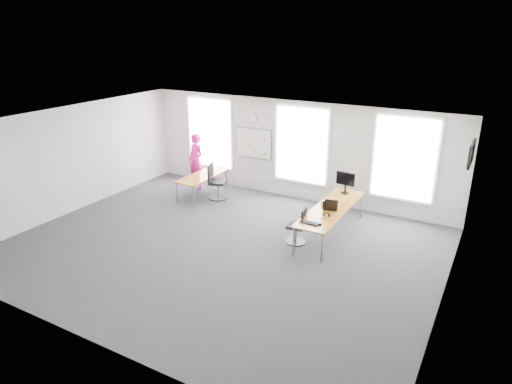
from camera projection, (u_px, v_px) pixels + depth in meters
The scene contains 24 objects.
floor at pixel (221, 247), 11.05m from camera, with size 10.00×10.00×0.00m, color #26262C.
ceiling at pixel (218, 125), 10.01m from camera, with size 10.00×10.00×0.00m, color white.
wall_back at pixel (293, 150), 13.80m from camera, with size 10.00×10.00×0.00m, color silver.
wall_front at pixel (81, 264), 7.25m from camera, with size 10.00×10.00×0.00m, color silver.
wall_left at pixel (71, 160), 12.82m from camera, with size 10.00×10.00×0.00m, color silver.
wall_right at pixel (451, 235), 8.24m from camera, with size 10.00×10.00×0.00m, color silver.
window_left at pixel (210, 133), 15.08m from camera, with size 1.60×0.06×2.20m, color white.
window_mid at pixel (302, 145), 13.57m from camera, with size 1.60×0.06×2.20m, color white.
window_right at pixel (404, 159), 12.19m from camera, with size 1.60×0.06×2.20m, color white.
desk_right at pixel (331, 209), 11.48m from camera, with size 0.82×3.06×0.75m.
desk_left at pixel (202, 177), 14.14m from camera, with size 0.75×1.86×0.68m.
chair_right at pixel (298, 228), 11.15m from camera, with size 0.49×0.49×0.92m.
chair_left at pixel (216, 184), 14.01m from camera, with size 0.62×0.62×1.09m.
person at pixel (196, 161), 14.77m from camera, with size 0.66×0.44×1.82m, color #DD1995.
whiteboard at pixel (253, 143), 14.38m from camera, with size 1.20×0.03×0.90m, color white.
wall_clock at pixel (253, 118), 14.10m from camera, with size 0.30×0.30×0.04m, color gray.
tv at pixel (472, 154), 10.44m from camera, with size 0.06×0.90×0.55m, color black.
keyboard at pixel (310, 223), 10.57m from camera, with size 0.47×0.17×0.02m, color black.
mouse at pixel (321, 224), 10.47m from camera, with size 0.08×0.12×0.05m, color black.
lens_cap at pixel (322, 219), 10.81m from camera, with size 0.07×0.07×0.01m, color black.
headphones at pixel (326, 215), 10.93m from camera, with size 0.16×0.09×0.10m.
laptop_sleeve at pixel (330, 206), 11.23m from camera, with size 0.35×0.23×0.27m.
paper_stack at pixel (329, 203), 11.60m from camera, with size 0.31×0.23×0.11m, color beige.
monitor at pixel (346, 181), 12.31m from camera, with size 0.54×0.22×0.60m.
Camera 1 is at (5.57, -8.22, 5.09)m, focal length 32.00 mm.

